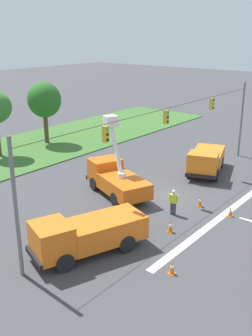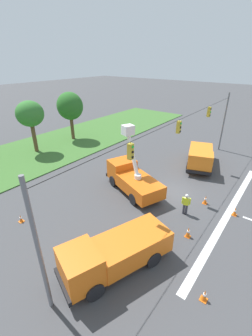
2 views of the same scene
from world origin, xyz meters
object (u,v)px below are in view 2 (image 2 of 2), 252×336
(tree_centre, at_px, (30,114))
(utility_truck_support_far, at_px, (114,253))
(traffic_cone_far_left, at_px, (188,232))
(utility_truck_support_near, at_px, (200,157))
(utility_truck_bucket_lift, at_px, (132,177))
(traffic_cone_lane_edge_a, at_px, (205,200))
(traffic_cone_foreground_left, at_px, (21,219))
(traffic_cone_near_bucket, at_px, (204,295))
(traffic_cone_mid_left, at_px, (235,211))
(road_worker, at_px, (186,203))
(tree_east, at_px, (70,106))

(tree_centre, height_order, utility_truck_support_far, tree_centre)
(traffic_cone_far_left, bearing_deg, utility_truck_support_near, 17.69)
(utility_truck_bucket_lift, bearing_deg, traffic_cone_lane_edge_a, -72.05)
(utility_truck_support_far, bearing_deg, traffic_cone_foreground_left, 97.79)
(traffic_cone_near_bucket, distance_m, traffic_cone_lane_edge_a, 8.66)
(tree_centre, bearing_deg, utility_truck_bucket_lift, -90.12)
(traffic_cone_foreground_left, distance_m, traffic_cone_mid_left, 16.06)
(utility_truck_bucket_lift, height_order, traffic_cone_foreground_left, utility_truck_bucket_lift)
(traffic_cone_mid_left, relative_size, traffic_cone_lane_edge_a, 0.92)
(utility_truck_bucket_lift, bearing_deg, road_worker, -93.53)
(utility_truck_bucket_lift, relative_size, traffic_cone_far_left, 8.28)
(utility_truck_support_far, xyz_separation_m, traffic_cone_mid_left, (9.27, -4.18, -0.85))
(traffic_cone_lane_edge_a, bearing_deg, utility_truck_bucket_lift, 107.95)
(tree_centre, xyz_separation_m, utility_truck_bucket_lift, (-0.03, -15.11, -3.48))
(traffic_cone_lane_edge_a, xyz_separation_m, traffic_cone_far_left, (-4.48, -0.46, 0.02))
(utility_truck_bucket_lift, xyz_separation_m, traffic_cone_mid_left, (1.84, -8.40, -0.95))
(utility_truck_support_near, bearing_deg, utility_truck_support_far, -175.66)
(tree_east, distance_m, road_worker, 21.84)
(road_worker, bearing_deg, traffic_cone_lane_edge_a, -18.41)
(tree_east, bearing_deg, tree_centre, -178.99)
(tree_centre, height_order, traffic_cone_mid_left, tree_centre)
(utility_truck_support_near, bearing_deg, tree_east, 97.17)
(tree_centre, relative_size, tree_east, 0.95)
(traffic_cone_near_bucket, bearing_deg, utility_truck_support_near, 22.13)
(road_worker, bearing_deg, tree_centre, 89.00)
(traffic_cone_mid_left, distance_m, traffic_cone_near_bucket, 8.05)
(traffic_cone_foreground_left, distance_m, traffic_cone_far_left, 12.00)
(utility_truck_support_far, height_order, traffic_cone_foreground_left, utility_truck_support_far)
(tree_centre, distance_m, traffic_cone_mid_left, 23.99)
(tree_centre, distance_m, utility_truck_support_far, 21.03)
(tree_east, relative_size, utility_truck_support_near, 1.01)
(road_worker, bearing_deg, traffic_cone_far_left, -150.94)
(tree_centre, distance_m, traffic_cone_near_bucket, 25.27)
(tree_centre, xyz_separation_m, traffic_cone_foreground_left, (-8.57, -11.25, -4.50))
(traffic_cone_foreground_left, xyz_separation_m, traffic_cone_mid_left, (10.38, -12.26, 0.06))
(traffic_cone_mid_left, xyz_separation_m, traffic_cone_far_left, (-4.36, 1.88, 0.05))
(road_worker, bearing_deg, tree_east, 72.45)
(utility_truck_support_near, distance_m, traffic_cone_near_bucket, 15.84)
(utility_truck_support_far, xyz_separation_m, traffic_cone_foreground_left, (-1.11, 8.08, -0.91))
(utility_truck_support_near, relative_size, traffic_cone_far_left, 8.36)
(utility_truck_bucket_lift, xyz_separation_m, road_worker, (-0.33, -5.30, -0.30))
(traffic_cone_near_bucket, bearing_deg, utility_truck_support_far, 104.65)
(tree_centre, height_order, traffic_cone_far_left, tree_centre)
(traffic_cone_far_left, bearing_deg, tree_east, 68.22)
(tree_centre, height_order, traffic_cone_near_bucket, tree_centre)
(tree_east, bearing_deg, traffic_cone_near_bucket, -117.06)
(utility_truck_support_far, bearing_deg, traffic_cone_near_bucket, -75.35)
(utility_truck_bucket_lift, bearing_deg, utility_truck_support_far, -150.41)
(utility_truck_bucket_lift, height_order, road_worker, utility_truck_bucket_lift)
(utility_truck_support_far, xyz_separation_m, road_worker, (7.11, -1.08, -0.20))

